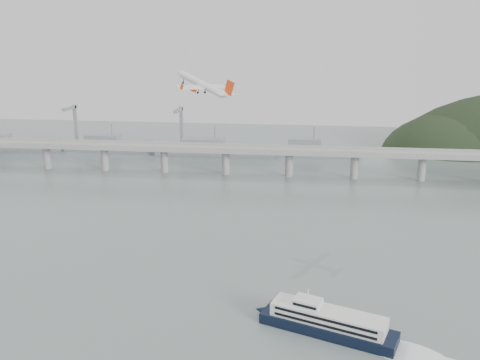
# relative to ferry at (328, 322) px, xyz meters

# --- Properties ---
(ground) EXTENTS (900.00, 900.00, 0.00)m
(ground) POSITION_rel_ferry_xyz_m (-41.84, 19.33, -4.19)
(ground) COLOR slate
(ground) RESTS_ON ground
(bridge) EXTENTS (800.00, 22.00, 23.90)m
(bridge) POSITION_rel_ferry_xyz_m (-42.99, 219.33, 13.45)
(bridge) COLOR gray
(bridge) RESTS_ON ground
(distant_fleet) EXTENTS (453.00, 60.90, 40.00)m
(distant_fleet) POSITION_rel_ferry_xyz_m (-197.19, 284.41, 2.03)
(distant_fleet) COLOR slate
(distant_fleet) RESTS_ON ground
(ferry) EXTENTS (78.88, 35.24, 15.47)m
(ferry) POSITION_rel_ferry_xyz_m (0.00, 0.00, 0.00)
(ferry) COLOR black
(ferry) RESTS_ON ground
(airliner) EXTENTS (35.52, 34.09, 15.17)m
(airliner) POSITION_rel_ferry_xyz_m (-63.01, 91.16, 76.77)
(airliner) COLOR white
(airliner) RESTS_ON ground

